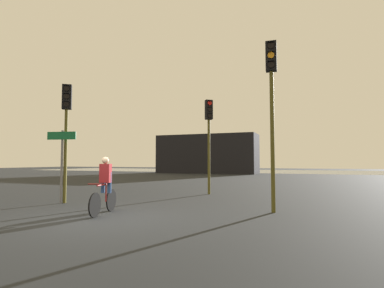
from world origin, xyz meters
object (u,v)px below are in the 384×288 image
Objects in this scene: traffic_light_near_left at (66,120)px; traffic_light_center at (209,128)px; traffic_light_near_right at (272,94)px; direction_sign_post at (62,156)px; cyclist at (105,185)px; distant_building at (207,154)px.

traffic_light_center is (3.90, 4.67, 0.02)m from traffic_light_near_left.
traffic_light_near_left is 7.25m from traffic_light_near_right.
direction_sign_post is 1.55× the size of cyclist.
traffic_light_near_left is 0.99× the size of traffic_light_center.
traffic_light_near_right reaches higher than distant_building.
traffic_light_near_left is 1.65× the size of direction_sign_post.
cyclist is at bearing 19.44° from traffic_light_near_right.
direction_sign_post is at bearing 11.96° from traffic_light_center.
distant_building is 27.89m from direction_sign_post.
traffic_light_near_left reaches higher than direction_sign_post.
distant_building is 4.81× the size of direction_sign_post.
distant_building reaches higher than cyclist.
traffic_light_center is 6.35m from direction_sign_post.
traffic_light_near_right is 1.96× the size of direction_sign_post.
distant_building is at bearing -119.82° from traffic_light_near_left.
traffic_light_near_right reaches higher than direction_sign_post.
distant_building is at bearing -71.97° from traffic_light_near_right.
distant_building is 2.46× the size of traffic_light_near_right.
direction_sign_post is at bearing 32.25° from traffic_light_near_left.
traffic_light_center reaches higher than traffic_light_near_left.
traffic_light_center is 6.43m from cyclist.
traffic_light_near_left reaches higher than cyclist.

